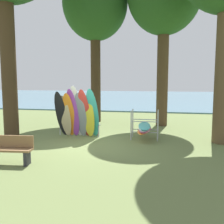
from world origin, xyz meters
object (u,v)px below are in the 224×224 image
at_px(tree_far_left_back, 95,5).
at_px(park_bench, 10,149).
at_px(board_storage_rack, 145,128).
at_px(leaning_board_pile, 77,114).

xyz_separation_m(tree_far_left_back, park_bench, (-0.48, -8.37, -6.37)).
distance_m(tree_far_left_back, board_storage_rack, 8.26).
relative_size(tree_far_left_back, park_bench, 6.35).
bearing_deg(park_bench, tree_far_left_back, 86.74).
distance_m(tree_far_left_back, leaning_board_pile, 7.31).
height_order(tree_far_left_back, leaning_board_pile, tree_far_left_back).
bearing_deg(leaning_board_pile, tree_far_left_back, 94.05).
relative_size(leaning_board_pile, park_bench, 1.59).
xyz_separation_m(leaning_board_pile, park_bench, (-0.79, -3.92, -0.57)).
bearing_deg(leaning_board_pile, board_storage_rack, 4.66).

